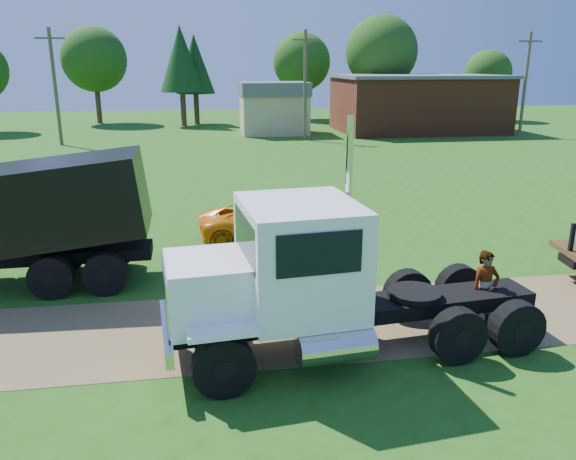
{
  "coord_description": "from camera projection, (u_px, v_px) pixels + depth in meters",
  "views": [
    {
      "loc": [
        -3.0,
        -12.75,
        6.34
      ],
      "look_at": [
        -0.51,
        2.98,
        1.6
      ],
      "focal_mm": 35.0,
      "sensor_mm": 36.0,
      "label": 1
    }
  ],
  "objects": [
    {
      "name": "black_dump_truck",
      "position": [
        2.0,
        216.0,
        16.07
      ],
      "size": [
        9.03,
        2.91,
        3.9
      ],
      "rotation": [
        0.0,
        0.0,
        0.02
      ],
      "color": "black",
      "rests_on": "ground"
    },
    {
      "name": "ground",
      "position": [
        326.0,
        322.0,
        14.32
      ],
      "size": [
        140.0,
        140.0,
        0.0
      ],
      "primitive_type": "plane",
      "color": "#244E11",
      "rests_on": "ground"
    },
    {
      "name": "spectator_b",
      "position": [
        342.0,
        219.0,
        20.7
      ],
      "size": [
        0.99,
        0.89,
        1.68
      ],
      "primitive_type": "imported",
      "rotation": [
        0.0,
        0.0,
        3.51
      ],
      "color": "#999999",
      "rests_on": "ground"
    },
    {
      "name": "tan_shed",
      "position": [
        274.0,
        107.0,
        52.1
      ],
      "size": [
        6.2,
        5.4,
        4.7
      ],
      "color": "tan",
      "rests_on": "ground"
    },
    {
      "name": "brick_building",
      "position": [
        417.0,
        103.0,
        54.13
      ],
      "size": [
        15.4,
        10.4,
        5.3
      ],
      "color": "brown",
      "rests_on": "ground"
    },
    {
      "name": "orange_pickup",
      "position": [
        264.0,
        222.0,
        20.93
      ],
      "size": [
        4.93,
        2.48,
        1.34
      ],
      "primitive_type": "imported",
      "rotation": [
        0.0,
        0.0,
        1.62
      ],
      "color": "orange",
      "rests_on": "ground"
    },
    {
      "name": "dirt_track",
      "position": [
        326.0,
        322.0,
        14.32
      ],
      "size": [
        120.0,
        4.2,
        0.01
      ],
      "primitive_type": "cube",
      "color": "brown",
      "rests_on": "ground"
    },
    {
      "name": "white_semi_tractor",
      "position": [
        304.0,
        280.0,
        12.26
      ],
      "size": [
        8.84,
        3.65,
        5.25
      ],
      "rotation": [
        0.0,
        0.0,
        0.1
      ],
      "color": "black",
      "rests_on": "ground"
    },
    {
      "name": "tree_row",
      "position": [
        250.0,
        61.0,
        59.97
      ],
      "size": [
        58.88,
        14.27,
        11.35
      ],
      "color": "#3A2418",
      "rests_on": "ground"
    },
    {
      "name": "spectator_a",
      "position": [
        485.0,
        290.0,
        13.72
      ],
      "size": [
        0.78,
        0.55,
        2.01
      ],
      "primitive_type": "imported",
      "rotation": [
        0.0,
        0.0,
        0.1
      ],
      "color": "#999999",
      "rests_on": "ground"
    },
    {
      "name": "utility_poles",
      "position": [
        305.0,
        84.0,
        47.01
      ],
      "size": [
        42.2,
        0.28,
        9.0
      ],
      "color": "#4C3F2B",
      "rests_on": "ground"
    }
  ]
}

